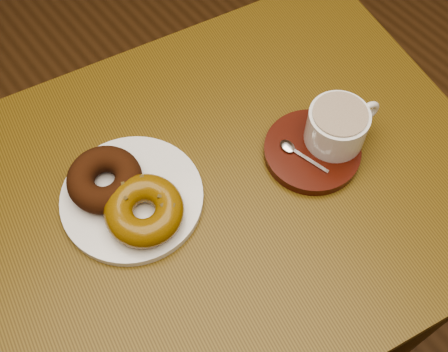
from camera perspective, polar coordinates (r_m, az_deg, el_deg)
ground at (r=1.65m, az=4.83°, el=-15.39°), size 6.00×6.00×0.00m
cafe_table at (r=1.00m, az=-0.91°, el=-5.00°), size 0.98×0.81×0.83m
donut_plate at (r=0.87m, az=-9.32°, el=-2.21°), size 0.24×0.24×0.01m
donut_cinnamon at (r=0.87m, az=-12.04°, el=-0.33°), size 0.15×0.15×0.04m
donut_caramel at (r=0.83m, az=-8.12°, el=-3.47°), size 0.12×0.12×0.04m
saucer at (r=0.92m, az=8.93°, el=2.50°), size 0.18×0.18×0.02m
coffee_cup at (r=0.90m, az=11.49°, el=5.03°), size 0.13×0.10×0.07m
teaspoon at (r=0.90m, az=6.91°, el=2.74°), size 0.03×0.09×0.01m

